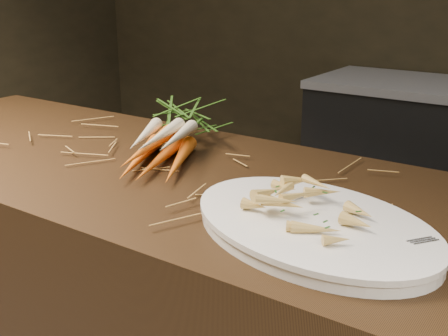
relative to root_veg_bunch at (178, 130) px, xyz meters
name	(u,v)px	position (x,y,z in m)	size (l,w,h in m)	color
straw_bedding	(222,178)	(0.24, -0.15, -0.04)	(1.40, 0.60, 0.02)	#AD823D
root_veg_bunch	(178,130)	(0.00, 0.00, 0.00)	(0.36, 0.56, 0.10)	#E35D00
serving_platter	(312,228)	(0.52, -0.28, -0.04)	(0.47, 0.32, 0.03)	white
roasted_veg_heap	(313,207)	(0.52, -0.28, 0.00)	(0.23, 0.17, 0.05)	#B39047
serving_fork	(388,260)	(0.68, -0.35, -0.02)	(0.02, 0.18, 0.00)	silver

